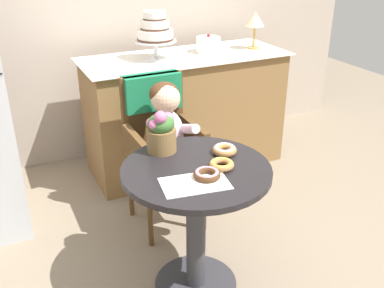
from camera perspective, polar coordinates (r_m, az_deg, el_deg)
The scene contains 13 objects.
ground_plane at distance 2.53m, azimuth 0.48°, elevation -17.55°, with size 8.00×8.00×0.00m, color gray.
cafe_table at distance 2.21m, azimuth 0.53°, elevation -7.88°, with size 0.72×0.72×0.72m.
wicker_chair at distance 2.75m, azimuth -4.32°, elevation 2.13°, with size 0.42×0.45×0.95m.
seated_child at distance 2.60m, azimuth -3.07°, elevation 1.68°, with size 0.27×0.32×0.73m.
paper_napkin at distance 1.97m, azimuth 0.37°, elevation -5.09°, with size 0.30×0.18×0.00m, color white.
donut_front at distance 2.10m, azimuth 3.82°, elevation -2.60°, with size 0.12×0.12×0.03m.
donut_mid at distance 2.01m, azimuth 1.81°, elevation -3.91°, with size 0.12×0.12×0.04m.
donut_side at distance 2.23m, azimuth 4.19°, elevation -0.71°, with size 0.12×0.12×0.04m.
flower_vase at distance 2.23m, azimuth -3.96°, elevation 1.68°, with size 0.15×0.15×0.23m.
display_counter at distance 3.50m, azimuth -0.82°, elevation 4.14°, with size 1.56×0.62×0.90m.
tiered_cake_stand at distance 3.23m, azimuth -4.76°, elevation 14.25°, with size 0.30×0.30×0.34m.
round_layer_cake at distance 3.46m, azimuth 2.10°, elevation 12.60°, with size 0.18×0.18×0.14m.
table_lamp at distance 3.58m, azimuth 8.06°, elevation 15.39°, with size 0.15×0.15×0.28m.
Camera 1 is at (-0.82, -1.66, 1.72)m, focal length 41.61 mm.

